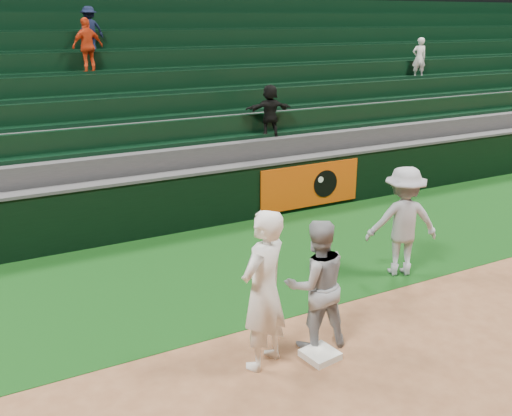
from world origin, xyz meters
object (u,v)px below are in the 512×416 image
Objects in this scene: baserunner at (316,284)px; base_coach at (403,222)px; first_base at (320,355)px; first_baseman at (263,290)px.

base_coach reaches higher than baserunner.
first_base is 0.20× the size of first_baseman.
baserunner is at bearing 159.78° from first_baseman.
first_baseman is 1.10× the size of base_coach.
baserunner is 2.86m from base_coach.
base_coach reaches higher than first_base.
first_base is 0.22× the size of base_coach.
baserunner reaches higher than first_base.
base_coach is at bearing 175.03° from first_baseman.
base_coach is at bearing -144.82° from baserunner.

